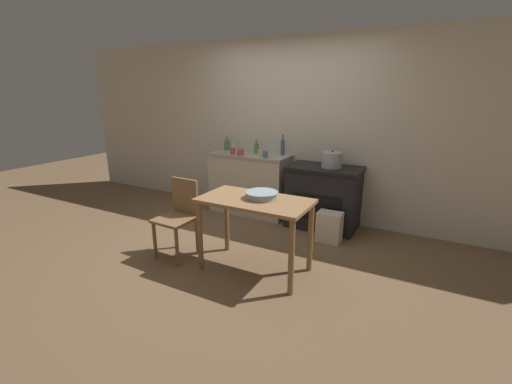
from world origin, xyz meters
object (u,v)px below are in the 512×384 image
bottle_left (256,148)px  cup_mid_right (233,151)px  flour_sack (329,227)px  cup_right (240,152)px  work_table (255,211)px  cup_center_right (265,154)px  cup_center (260,153)px  mixing_bowl_large (262,194)px  stock_pot (332,160)px  bottle_mid_left (283,147)px  bottle_center_left (233,147)px  chair (179,215)px  stove (323,197)px  bottle_far_left (227,145)px

bottle_left → cup_mid_right: size_ratio=2.04×
flour_sack → cup_right: (-1.44, 0.29, 0.78)m
work_table → cup_center_right: (-0.57, 1.35, 0.32)m
bottle_left → cup_center: 0.21m
mixing_bowl_large → bottle_left: 1.77m
stock_pot → cup_center_right: (-0.91, -0.12, 0.01)m
flour_sack → bottle_mid_left: bearing=147.3°
bottle_left → bottle_mid_left: size_ratio=0.68×
bottle_center_left → cup_right: bottle_center_left is taller
work_table → mixing_bowl_large: (0.04, 0.06, 0.17)m
work_table → cup_center: 1.62m
chair → bottle_center_left: size_ratio=5.14×
stove → cup_mid_right: (-1.36, -0.13, 0.54)m
mixing_bowl_large → bottle_far_left: bearing=132.2°
mixing_bowl_large → cup_right: (-1.01, 1.28, 0.15)m
flour_sack → cup_mid_right: bearing=169.2°
stove → stock_pot: bearing=-12.4°
bottle_far_left → stock_pot: bearing=-6.0°
work_table → bottle_left: 1.83m
chair → cup_right: size_ratio=9.37×
flour_sack → bottle_far_left: bottle_far_left is taller
chair → mixing_bowl_large: 1.03m
stock_pot → bottle_far_left: size_ratio=1.37×
bottle_far_left → cup_right: (0.43, -0.30, -0.03)m
work_table → mixing_bowl_large: mixing_bowl_large is taller
bottle_left → cup_mid_right: bearing=-140.3°
mixing_bowl_large → cup_center_right: size_ratio=3.59×
cup_mid_right → bottle_center_left: bearing=119.7°
bottle_far_left → bottle_center_left: size_ratio=1.20×
stove → bottle_far_left: size_ratio=4.74×
work_table → chair: size_ratio=1.28×
stock_pot → cup_center: stock_pot is taller
cup_mid_right → stock_pot: bearing=4.2°
bottle_left → mixing_bowl_large: bearing=-60.0°
bottle_far_left → cup_center_right: size_ratio=2.19×
cup_right → chair: bearing=-88.0°
chair → bottle_far_left: bearing=107.9°
stove → cup_center: bearing=-176.7°
stove → bottle_left: (-1.08, 0.10, 0.57)m
cup_mid_right → cup_right: 0.14m
stock_pot → bottle_left: bearing=174.2°
flour_sack → cup_mid_right: (-1.59, 0.30, 0.78)m
cup_center_right → cup_mid_right: cup_mid_right is taller
stove → stock_pot: 0.53m
chair → bottle_mid_left: size_ratio=2.93×
bottle_far_left → cup_mid_right: bearing=-45.1°
flour_sack → cup_right: bearing=168.7°
stove → mixing_bowl_large: 1.49m
mixing_bowl_large → cup_center: size_ratio=4.08×
cup_center_right → cup_right: bearing=-179.9°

